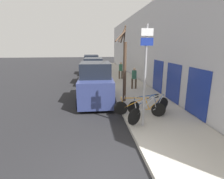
# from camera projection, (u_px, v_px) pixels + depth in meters

# --- Properties ---
(ground_plane) EXTENTS (80.00, 80.00, 0.00)m
(ground_plane) POSITION_uv_depth(u_px,v_px,m) (96.00, 85.00, 15.03)
(ground_plane) COLOR black
(sidewalk_curb) EXTENTS (3.20, 32.00, 0.15)m
(sidewalk_curb) POSITION_uv_depth(u_px,v_px,m) (120.00, 78.00, 18.03)
(sidewalk_curb) COLOR #ADA89E
(sidewalk_curb) RESTS_ON ground
(building_facade) EXTENTS (0.23, 32.00, 6.50)m
(building_facade) POSITION_uv_depth(u_px,v_px,m) (138.00, 46.00, 17.43)
(building_facade) COLOR #BCBCC1
(building_facade) RESTS_ON ground
(signpost) EXTENTS (0.47, 0.11, 3.88)m
(signpost) POSITION_uv_depth(u_px,v_px,m) (145.00, 73.00, 6.54)
(signpost) COLOR #939399
(signpost) RESTS_ON sidewalk_curb
(bicycle_0) EXTENTS (2.20, 1.38, 0.97)m
(bicycle_0) POSITION_uv_depth(u_px,v_px,m) (149.00, 110.00, 7.59)
(bicycle_0) COLOR black
(bicycle_0) RESTS_ON sidewalk_curb
(bicycle_1) EXTENTS (2.27, 0.72, 0.88)m
(bicycle_1) POSITION_uv_depth(u_px,v_px,m) (139.00, 108.00, 7.97)
(bicycle_1) COLOR black
(bicycle_1) RESTS_ON sidewalk_curb
(bicycle_2) EXTENTS (2.22, 0.65, 0.84)m
(bicycle_2) POSITION_uv_depth(u_px,v_px,m) (149.00, 104.00, 8.51)
(bicycle_2) COLOR black
(bicycle_2) RESTS_ON sidewalk_curb
(parked_car_0) EXTENTS (2.17, 4.25, 2.38)m
(parked_car_0) POSITION_uv_depth(u_px,v_px,m) (96.00, 84.00, 10.31)
(parked_car_0) COLOR navy
(parked_car_0) RESTS_ON ground
(parked_car_1) EXTENTS (2.09, 4.37, 2.26)m
(parked_car_1) POSITION_uv_depth(u_px,v_px,m) (94.00, 72.00, 15.68)
(parked_car_1) COLOR gray
(parked_car_1) RESTS_ON ground
(parked_car_2) EXTENTS (2.01, 4.36, 2.28)m
(parked_car_2) POSITION_uv_depth(u_px,v_px,m) (91.00, 65.00, 20.84)
(parked_car_2) COLOR black
(parked_car_2) RESTS_ON ground
(pedestrian_near) EXTENTS (0.41, 0.35, 1.57)m
(pedestrian_near) POSITION_uv_depth(u_px,v_px,m) (134.00, 77.00, 12.96)
(pedestrian_near) COLOR #4C3D2D
(pedestrian_near) RESTS_ON sidewalk_curb
(pedestrian_far) EXTENTS (0.42, 0.36, 1.61)m
(pedestrian_far) POSITION_uv_depth(u_px,v_px,m) (121.00, 69.00, 16.99)
(pedestrian_far) COLOR #4C3D2D
(pedestrian_far) RESTS_ON sidewalk_curb
(street_tree) EXTENTS (0.91, 2.39, 4.19)m
(street_tree) POSITION_uv_depth(u_px,v_px,m) (124.00, 65.00, 9.77)
(street_tree) COLOR #4C3828
(street_tree) RESTS_ON sidewalk_curb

